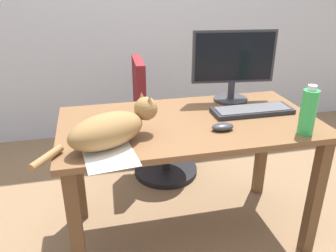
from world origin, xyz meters
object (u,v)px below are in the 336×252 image
cat (111,128)px  computer_mouse (223,127)px  office_chair (159,128)px  monitor (233,63)px  water_bottle (308,112)px  keyboard (252,110)px

cat → computer_mouse: cat is taller
cat → computer_mouse: (0.53, 0.03, -0.06)m
office_chair → cat: 1.05m
monitor → cat: (-0.74, -0.43, -0.15)m
office_chair → computer_mouse: (0.15, -0.84, 0.36)m
office_chair → water_bottle: size_ratio=3.75×
office_chair → water_bottle: bearing=-62.0°
keyboard → computer_mouse: 0.30m
office_chair → monitor: (0.35, -0.45, 0.57)m
keyboard → computer_mouse: (-0.24, -0.18, 0.00)m
computer_mouse → water_bottle: bearing=-18.7°
monitor → cat: size_ratio=0.86×
water_bottle → cat: bearing=174.3°
monitor → keyboard: 0.30m
monitor → computer_mouse: monitor is taller
keyboard → water_bottle: (0.12, -0.30, 0.10)m
monitor → water_bottle: 0.55m
monitor → cat: 0.87m
monitor → computer_mouse: 0.49m
office_chair → keyboard: office_chair is taller
monitor → office_chair: bearing=128.1°
office_chair → cat: size_ratio=1.61×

